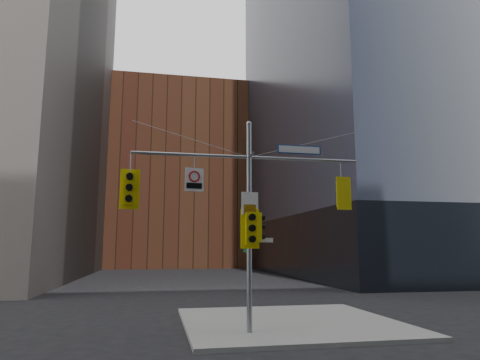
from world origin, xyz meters
name	(u,v)px	position (x,y,z in m)	size (l,w,h in m)	color
ground	(265,351)	(0.00, 0.00, 0.00)	(160.00, 160.00, 0.00)	black
sidewalk_corner	(290,322)	(2.00, 4.00, 0.07)	(8.00, 8.00, 0.15)	gray
podium_ne	(432,247)	(28.00, 32.00, 3.00)	(36.40, 36.40, 6.00)	black
brick_midrise	(177,180)	(0.00, 58.00, 14.00)	(26.00, 20.00, 28.00)	brown
signal_assembly	(249,202)	(0.00, 1.99, 4.42)	(8.00, 0.80, 7.30)	gray
traffic_light_west_arm	(129,188)	(-4.00, 2.01, 4.80)	(0.64, 0.50, 1.33)	#D7C30B
traffic_light_east_arm	(342,194)	(3.41, 1.99, 4.80)	(0.56, 0.47, 1.18)	#D7C30B
traffic_light_pole_side	(258,227)	(0.32, 2.01, 3.58)	(0.41, 0.35, 0.98)	#D7C30B
traffic_light_pole_front	(251,228)	(0.00, 1.73, 3.52)	(0.64, 0.50, 1.33)	#D7C30B
street_sign_blade	(299,150)	(1.84, 2.00, 6.35)	(1.62, 0.06, 0.32)	navy
regulatory_sign_arm	(194,179)	(-1.89, 1.97, 5.18)	(0.63, 0.13, 0.79)	silver
regulatory_sign_pole	(250,204)	(0.00, 1.88, 4.35)	(0.59, 0.08, 0.77)	silver
street_blade_ew	(262,240)	(0.45, 2.00, 3.14)	(0.76, 0.05, 0.15)	silver
street_blade_ns	(246,250)	(0.00, 2.45, 2.79)	(0.09, 0.75, 0.15)	#145926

